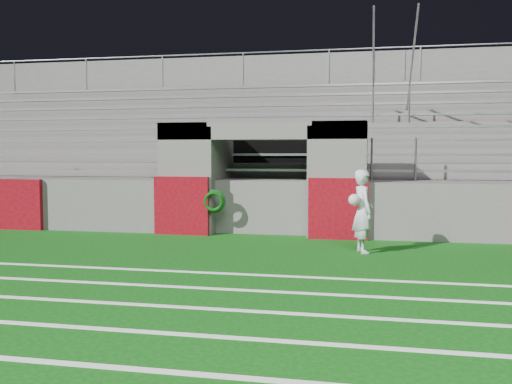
# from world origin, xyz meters

# --- Properties ---
(ground) EXTENTS (90.00, 90.00, 0.00)m
(ground) POSITION_xyz_m (0.00, 0.00, 0.00)
(ground) COLOR #0B440C
(ground) RESTS_ON ground
(field_markings) EXTENTS (28.00, 8.09, 0.01)m
(field_markings) POSITION_xyz_m (0.00, -5.00, 0.01)
(field_markings) COLOR white
(field_markings) RESTS_ON ground
(stadium_structure) EXTENTS (26.00, 8.48, 5.42)m
(stadium_structure) POSITION_xyz_m (0.00, 7.97, 1.49)
(stadium_structure) COLOR #555351
(stadium_structure) RESTS_ON ground
(goalkeeper_with_ball) EXTENTS (0.55, 0.67, 1.59)m
(goalkeeper_with_ball) POSITION_xyz_m (2.36, 1.39, 0.80)
(goalkeeper_with_ball) COLOR silver
(goalkeeper_with_ball) RESTS_ON ground
(hose_coil) EXTENTS (0.54, 0.15, 0.54)m
(hose_coil) POSITION_xyz_m (-1.02, 2.93, 0.79)
(hose_coil) COLOR #0D4417
(hose_coil) RESTS_ON ground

